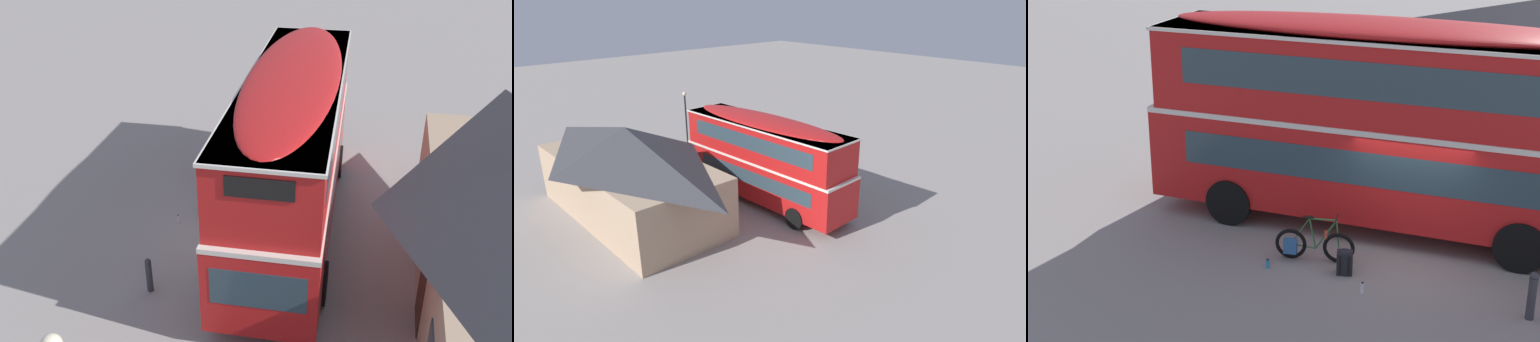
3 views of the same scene
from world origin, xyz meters
The scene contains 7 objects.
ground_plane centered at (0.00, 0.00, 0.00)m, with size 120.00×120.00×0.00m, color gray.
double_decker_bus centered at (-0.98, 1.20, 2.64)m, with size 10.67×2.89×4.79m.
touring_bicycle centered at (-1.78, -1.11, 0.37)m, with size 1.69×0.66×1.03m.
backpack_on_ground centered at (-0.95, -1.39, 0.28)m, with size 0.38×0.36×0.55m.
water_bottle_blue_sports centered at (-2.51, -1.78, 0.10)m, with size 0.08×0.08×0.21m.
water_bottle_clear_plastic centered at (-0.36, -2.05, 0.12)m, with size 0.08×0.08×0.26m.
kerb_bollard centered at (2.75, -1.72, 0.50)m, with size 0.16×0.16×0.97m.
Camera 3 is at (3.33, -14.81, 7.60)m, focal length 53.92 mm.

